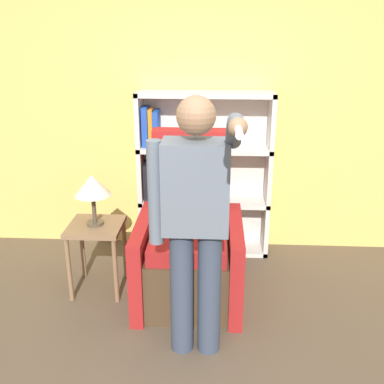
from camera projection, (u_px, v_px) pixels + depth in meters
wall_back at (208, 102)px, 4.04m from camera, size 8.00×0.06×2.80m
bookcase at (193, 177)px, 4.13m from camera, size 1.20×0.28×1.51m
armchair at (190, 249)px, 3.51m from camera, size 0.80×0.84×1.29m
person_standing at (195, 217)px, 2.69m from camera, size 0.54×0.78×1.68m
side_table at (96, 237)px, 3.55m from camera, size 0.42×0.42×0.58m
table_lamp at (92, 187)px, 3.41m from camera, size 0.28×0.28×0.41m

